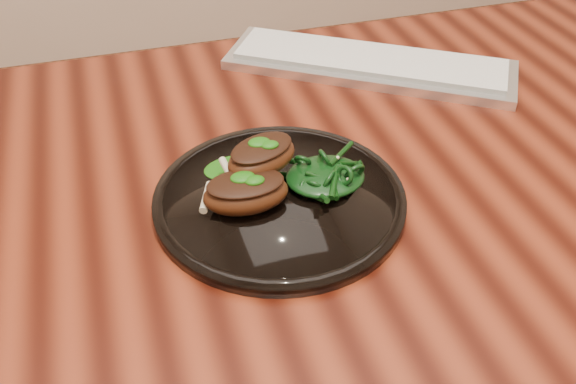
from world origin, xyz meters
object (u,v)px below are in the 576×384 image
Objects in this scene: keyboard at (370,63)px; lamb_chop_front at (245,192)px; desk at (312,217)px; greens_heap at (325,172)px; plate at (280,199)px.

lamb_chop_front is at bearing -132.81° from keyboard.
greens_heap reaches higher than desk.
plate is 0.37m from keyboard.
greens_heap is at bearing 8.79° from lamb_chop_front.
desk is 0.13m from greens_heap.
lamb_chop_front is at bearing -171.21° from greens_heap.
keyboard is at bearing 58.16° from greens_heap.
lamb_chop_front is (-0.04, -0.01, 0.03)m from plate.
greens_heap is (-0.00, -0.05, 0.12)m from desk.
plate is at bearing -129.04° from keyboard.
greens_heap is at bearing -94.73° from desk.
lamb_chop_front reaches higher than keyboard.
desk is at bearing -126.87° from keyboard.
desk is at bearing 33.72° from lamb_chop_front.
greens_heap reaches higher than keyboard.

